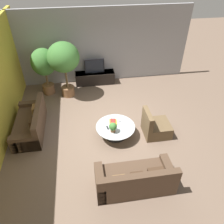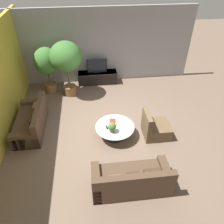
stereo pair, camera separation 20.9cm
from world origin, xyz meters
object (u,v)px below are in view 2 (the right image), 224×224
potted_palm_corner (66,59)px  television (97,66)px  couch_near_entry (131,180)px  potted_plant_tabletop (112,127)px  media_console (98,77)px  armchair_wicker (155,128)px  couch_by_wall (32,122)px  potted_palm_tall (47,63)px  coffee_table (115,129)px

potted_palm_corner → television: bearing=33.6°
couch_near_entry → potted_plant_tabletop: couch_near_entry is taller
television → potted_plant_tabletop: bearing=-86.7°
media_console → armchair_wicker: (1.55, -3.45, 0.01)m
potted_plant_tabletop → couch_by_wall: bearing=160.9°
armchair_wicker → potted_palm_tall: bearing=49.3°
media_console → potted_palm_tall: potted_palm_tall is taller
couch_by_wall → television: bearing=139.9°
coffee_table → potted_plant_tabletop: (-0.11, -0.21, 0.28)m
couch_by_wall → potted_palm_tall: 2.46m
television → potted_palm_tall: 2.01m
coffee_table → couch_near_entry: (0.16, -1.87, 0.01)m
potted_palm_corner → coffee_table: bearing=-60.8°
armchair_wicker → television: bearing=24.3°
media_console → coffee_table: size_ratio=1.39×
media_console → armchair_wicker: size_ratio=1.94×
couch_by_wall → potted_plant_tabletop: bearing=70.9°
couch_by_wall → armchair_wicker: (3.84, -0.74, -0.01)m
coffee_table → potted_plant_tabletop: bearing=-117.9°
media_console → television: bearing=-90.0°
television → potted_palm_tall: size_ratio=0.44×
potted_plant_tabletop → potted_palm_tall: bearing=124.2°
armchair_wicker → potted_palm_tall: (-3.46, 2.98, 0.96)m
television → couch_near_entry: 5.28m
television → couch_by_wall: size_ratio=0.43×
potted_plant_tabletop → media_console: bearing=93.3°
potted_palm_corner → couch_by_wall: bearing=-120.4°
coffee_table → couch_near_entry: bearing=-85.0°
coffee_table → potted_palm_corner: bearing=119.2°
media_console → potted_plant_tabletop: bearing=-86.7°
television → coffee_table: size_ratio=0.68×
potted_palm_tall → potted_palm_corner: size_ratio=0.86×
armchair_wicker → potted_palm_corner: (-2.69, 2.69, 1.24)m
couch_by_wall → potted_plant_tabletop: couch_by_wall is taller
armchair_wicker → potted_palm_tall: size_ratio=0.47×
television → potted_palm_tall: potted_palm_tall is taller
couch_near_entry → potted_palm_tall: size_ratio=1.03×
coffee_table → potted_plant_tabletop: size_ratio=3.85×
television → potted_plant_tabletop: television is taller
armchair_wicker → potted_plant_tabletop: (-1.35, -0.12, 0.29)m
television → potted_palm_corner: size_ratio=0.38×
couch_near_entry → potted_palm_tall: bearing=-63.4°
television → potted_plant_tabletop: 3.58m
couch_near_entry → coffee_table: bearing=-85.0°
potted_palm_corner → potted_plant_tabletop: (1.34, -2.82, -0.95)m
television → potted_plant_tabletop: size_ratio=2.61×
media_console → coffee_table: 3.38m
media_console → couch_by_wall: 3.54m
potted_palm_tall → potted_plant_tabletop: potted_palm_tall is taller
couch_by_wall → potted_palm_corner: potted_palm_corner is taller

